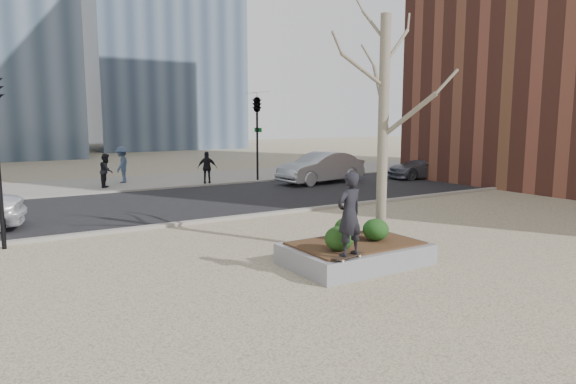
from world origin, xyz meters
TOP-DOWN VIEW (x-y plane):
  - ground at (0.00, 0.00)m, footprint 120.00×120.00m
  - street at (0.00, 10.00)m, footprint 60.00×8.00m
  - far_sidewalk at (0.00, 17.00)m, footprint 60.00×6.00m
  - planter at (1.00, 0.00)m, footprint 3.00×2.00m
  - planter_mulch at (1.00, 0.00)m, footprint 2.70×1.70m
  - sycamore_tree at (2.00, 0.30)m, footprint 2.80×2.80m
  - shrub_left at (0.25, -0.38)m, footprint 0.60×0.60m
  - shrub_middle at (1.03, 0.34)m, footprint 0.58×0.58m
  - shrub_right at (1.49, -0.11)m, footprint 0.58×0.58m
  - skateboard at (0.11, -0.88)m, footprint 0.80×0.36m
  - skateboarder at (0.11, -0.88)m, footprint 0.65×0.47m
  - car_silver at (8.63, 11.98)m, footprint 4.75×2.14m
  - car_third at (14.59, 10.70)m, footprint 4.54×2.68m
  - pedestrian_a at (-0.75, 15.82)m, footprint 0.85×0.93m
  - pedestrian_b at (0.31, 17.23)m, footprint 1.16×1.33m
  - pedestrian_c at (3.75, 14.67)m, footprint 1.00×0.70m
  - traffic_light_far at (6.50, 14.60)m, footprint 0.60×2.48m

SIDE VIEW (x-z plane):
  - ground at x=0.00m, z-range 0.00..0.00m
  - street at x=0.00m, z-range 0.00..0.02m
  - far_sidewalk at x=0.00m, z-range 0.00..0.02m
  - planter at x=1.00m, z-range 0.00..0.45m
  - planter_mulch at x=1.00m, z-range 0.45..0.49m
  - skateboard at x=0.11m, z-range 0.45..0.53m
  - car_third at x=14.59m, z-range 0.02..1.25m
  - shrub_right at x=1.49m, z-range 0.49..0.98m
  - shrub_middle at x=1.03m, z-range 0.49..0.98m
  - shrub_left at x=0.25m, z-range 0.49..1.00m
  - car_silver at x=8.63m, z-range 0.02..1.53m
  - pedestrian_a at x=-0.75m, z-range 0.02..1.59m
  - pedestrian_c at x=3.75m, z-range 0.02..1.59m
  - pedestrian_b at x=0.31m, z-range 0.02..1.82m
  - skateboarder at x=0.11m, z-range 0.52..2.17m
  - traffic_light_far at x=6.50m, z-range 0.00..4.50m
  - sycamore_tree at x=2.00m, z-range 0.49..7.09m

